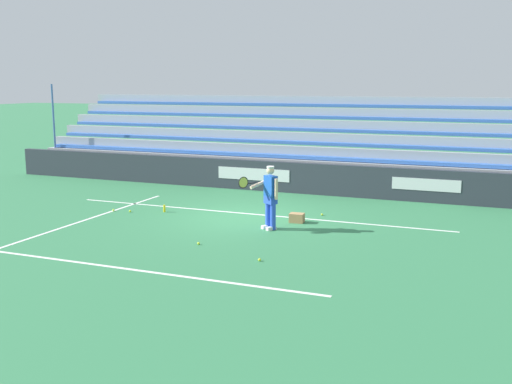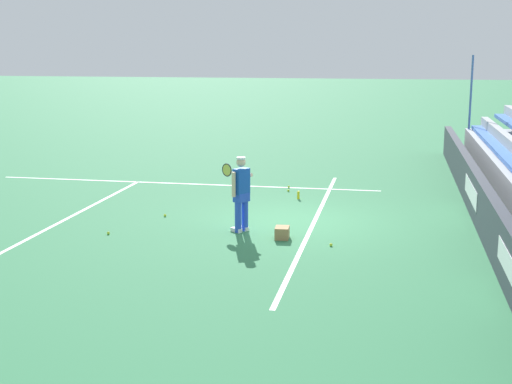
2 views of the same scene
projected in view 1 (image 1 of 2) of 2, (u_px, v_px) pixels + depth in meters
The scene contains 14 objects.
ground_plane at pixel (244, 217), 17.60m from camera, with size 160.00×160.00×0.00m, color #337A4C.
court_baseline_white at pixel (251, 214), 18.05m from camera, with size 12.00×0.10×0.01m, color white.
court_sideline_white at pixel (37, 236), 15.46m from camera, with size 0.10×12.00×0.01m, color white.
court_service_line_white at pixel (141, 271), 12.58m from camera, with size 8.22×0.10×0.01m, color white.
back_wall_sponsor_board at pixel (292, 178), 21.48m from camera, with size 24.18×0.25×1.10m.
bleacher_stand at pixel (313, 162), 23.84m from camera, with size 22.97×4.00×3.85m.
tennis_player at pixel (270, 197), 16.04m from camera, with size 0.94×0.85×1.71m.
ball_box_cardboard at pixel (297, 218), 16.95m from camera, with size 0.40×0.30×0.26m, color #A87F51.
tennis_ball_far_right at pixel (130, 211), 18.29m from camera, with size 0.07×0.07×0.07m, color #CCE533.
tennis_ball_midcourt at pixel (114, 210), 18.43m from camera, with size 0.07×0.07×0.07m, color #CCE533.
tennis_ball_toward_net at pixel (199, 243), 14.61m from camera, with size 0.07×0.07×0.07m, color #CCE533.
tennis_ball_on_baseline at pixel (322, 215), 17.82m from camera, with size 0.07×0.07×0.07m, color #CCE533.
tennis_ball_near_player at pixel (260, 260), 13.26m from camera, with size 0.07×0.07×0.07m, color #CCE533.
water_bottle at pixel (164, 208), 18.31m from camera, with size 0.07×0.07×0.22m, color yellow.
Camera 1 is at (-6.76, 15.79, 3.89)m, focal length 42.00 mm.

